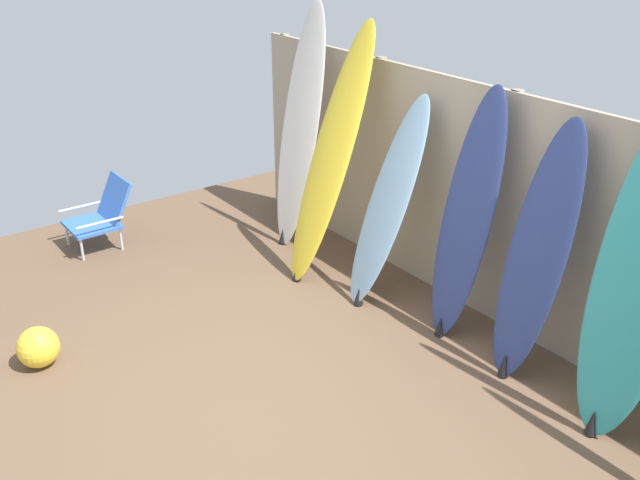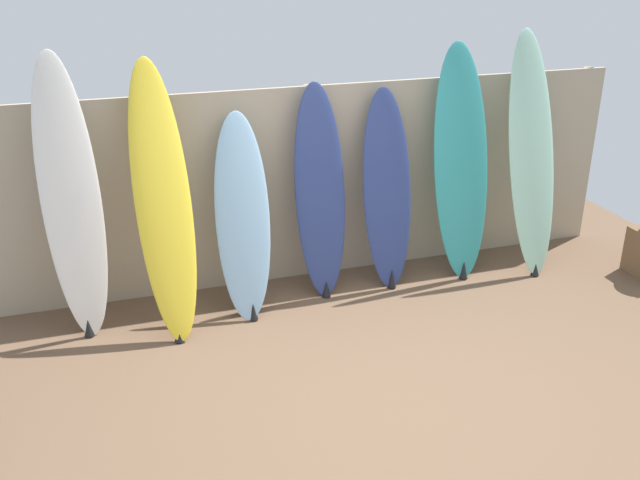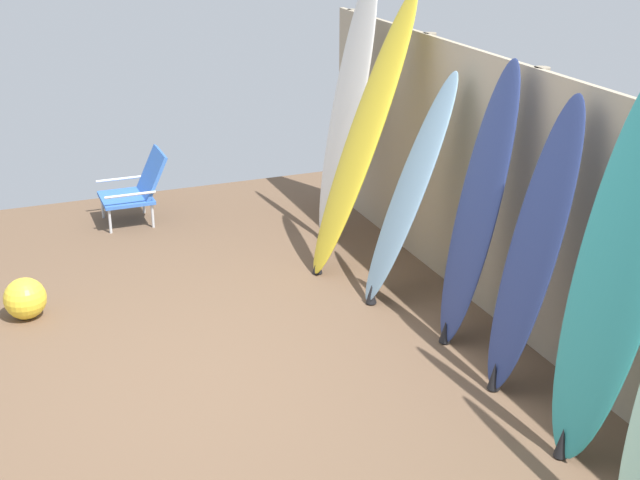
{
  "view_description": "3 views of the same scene",
  "coord_description": "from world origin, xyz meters",
  "px_view_note": "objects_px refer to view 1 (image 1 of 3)",
  "views": [
    {
      "loc": [
        3.12,
        -1.97,
        2.98
      ],
      "look_at": [
        -0.14,
        0.44,
        1.05
      ],
      "focal_mm": 40.0,
      "sensor_mm": 36.0,
      "label": 1
    },
    {
      "loc": [
        -1.82,
        -3.92,
        3.01
      ],
      "look_at": [
        -0.38,
        0.54,
        0.99
      ],
      "focal_mm": 40.0,
      "sensor_mm": 36.0,
      "label": 2
    },
    {
      "loc": [
        4.54,
        -1.23,
        2.85
      ],
      "look_at": [
        -0.22,
        0.67,
        0.78
      ],
      "focal_mm": 50.0,
      "sensor_mm": 36.0,
      "label": 3
    }
  ],
  "objects_px": {
    "surfboard_skyblue_2": "(388,204)",
    "beach_ball": "(38,347)",
    "surfboard_navy_4": "(537,256)",
    "beach_chair": "(102,213)",
    "surfboard_navy_3": "(467,218)",
    "surfboard_white_0": "(300,129)",
    "surfboard_yellow_1": "(332,155)"
  },
  "relations": [
    {
      "from": "surfboard_navy_4",
      "to": "beach_chair",
      "type": "height_order",
      "value": "surfboard_navy_4"
    },
    {
      "from": "surfboard_navy_4",
      "to": "beach_ball",
      "type": "distance_m",
      "value": 3.48
    },
    {
      "from": "surfboard_white_0",
      "to": "surfboard_navy_4",
      "type": "height_order",
      "value": "surfboard_white_0"
    },
    {
      "from": "surfboard_yellow_1",
      "to": "surfboard_skyblue_2",
      "type": "distance_m",
      "value": 0.69
    },
    {
      "from": "surfboard_white_0",
      "to": "beach_ball",
      "type": "relative_size",
      "value": 7.55
    },
    {
      "from": "surfboard_white_0",
      "to": "surfboard_navy_4",
      "type": "relative_size",
      "value": 1.25
    },
    {
      "from": "surfboard_navy_3",
      "to": "beach_ball",
      "type": "bearing_deg",
      "value": -117.39
    },
    {
      "from": "surfboard_white_0",
      "to": "beach_chair",
      "type": "xyz_separation_m",
      "value": [
        -1.0,
        -1.59,
        -0.78
      ]
    },
    {
      "from": "surfboard_white_0",
      "to": "surfboard_navy_4",
      "type": "bearing_deg",
      "value": 0.29
    },
    {
      "from": "surfboard_white_0",
      "to": "beach_chair",
      "type": "bearing_deg",
      "value": -122.12
    },
    {
      "from": "surfboard_yellow_1",
      "to": "beach_chair",
      "type": "height_order",
      "value": "surfboard_yellow_1"
    },
    {
      "from": "surfboard_navy_3",
      "to": "surfboard_yellow_1",
      "type": "bearing_deg",
      "value": -172.24
    },
    {
      "from": "beach_chair",
      "to": "beach_ball",
      "type": "height_order",
      "value": "beach_chair"
    },
    {
      "from": "surfboard_navy_3",
      "to": "surfboard_navy_4",
      "type": "distance_m",
      "value": 0.63
    },
    {
      "from": "surfboard_skyblue_2",
      "to": "surfboard_navy_4",
      "type": "relative_size",
      "value": 0.94
    },
    {
      "from": "surfboard_yellow_1",
      "to": "surfboard_skyblue_2",
      "type": "relative_size",
      "value": 1.28
    },
    {
      "from": "surfboard_skyblue_2",
      "to": "beach_ball",
      "type": "xyz_separation_m",
      "value": [
        -0.7,
        -2.62,
        -0.68
      ]
    },
    {
      "from": "surfboard_navy_4",
      "to": "beach_ball",
      "type": "bearing_deg",
      "value": -126.93
    },
    {
      "from": "surfboard_yellow_1",
      "to": "beach_ball",
      "type": "xyz_separation_m",
      "value": [
        -0.05,
        -2.55,
        -0.92
      ]
    },
    {
      "from": "surfboard_skyblue_2",
      "to": "beach_ball",
      "type": "height_order",
      "value": "surfboard_skyblue_2"
    },
    {
      "from": "surfboard_navy_3",
      "to": "beach_chair",
      "type": "height_order",
      "value": "surfboard_navy_3"
    },
    {
      "from": "beach_chair",
      "to": "beach_ball",
      "type": "bearing_deg",
      "value": -50.36
    },
    {
      "from": "beach_chair",
      "to": "beach_ball",
      "type": "relative_size",
      "value": 2.16
    },
    {
      "from": "surfboard_skyblue_2",
      "to": "beach_chair",
      "type": "distance_m",
      "value": 2.82
    },
    {
      "from": "surfboard_navy_4",
      "to": "surfboard_navy_3",
      "type": "bearing_deg",
      "value": 178.99
    },
    {
      "from": "surfboard_white_0",
      "to": "beach_ball",
      "type": "height_order",
      "value": "surfboard_white_0"
    },
    {
      "from": "surfboard_white_0",
      "to": "surfboard_yellow_1",
      "type": "bearing_deg",
      "value": -13.22
    },
    {
      "from": "surfboard_yellow_1",
      "to": "surfboard_navy_3",
      "type": "distance_m",
      "value": 1.38
    },
    {
      "from": "surfboard_skyblue_2",
      "to": "surfboard_yellow_1",
      "type": "bearing_deg",
      "value": -173.82
    },
    {
      "from": "surfboard_yellow_1",
      "to": "surfboard_navy_3",
      "type": "relative_size",
      "value": 1.15
    },
    {
      "from": "surfboard_skyblue_2",
      "to": "surfboard_navy_4",
      "type": "bearing_deg",
      "value": 4.44
    },
    {
      "from": "surfboard_navy_3",
      "to": "surfboard_white_0",
      "type": "bearing_deg",
      "value": -179.32
    }
  ]
}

